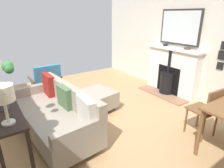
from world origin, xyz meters
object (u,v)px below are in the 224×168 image
at_px(ottoman, 97,99).
at_px(table_lamp_far_end, 3,95).
at_px(mantel_bowl_far, 187,48).
at_px(dining_chair_near_fireplace, 208,109).
at_px(console_table, 3,107).
at_px(book_stack, 1,96).
at_px(sofa, 56,114).
at_px(fireplace, 171,73).
at_px(mantel_bowl_near, 165,45).
at_px(armchair_accent, 46,78).

bearing_deg(ottoman, table_lamp_far_end, 30.32).
bearing_deg(mantel_bowl_far, dining_chair_near_fireplace, 48.81).
height_order(console_table, book_stack, book_stack).
xyz_separation_m(sofa, console_table, (0.72, 0.01, 0.33)).
bearing_deg(mantel_bowl_far, fireplace, -83.37).
relative_size(sofa, console_table, 1.09).
distance_m(console_table, table_lamp_far_end, 0.80).
xyz_separation_m(fireplace, mantel_bowl_near, (-0.04, -0.29, 0.66)).
height_order(mantel_bowl_far, dining_chair_near_fireplace, mantel_bowl_far).
distance_m(fireplace, ottoman, 2.01).
bearing_deg(console_table, dining_chair_near_fireplace, 150.83).
bearing_deg(ottoman, mantel_bowl_far, 164.20).
height_order(armchair_accent, dining_chair_near_fireplace, dining_chair_near_fireplace).
xyz_separation_m(mantel_bowl_near, console_table, (3.70, 0.36, -0.50)).
bearing_deg(ottoman, armchair_accent, -63.91).
relative_size(sofa, table_lamp_far_end, 4.43).
distance_m(console_table, book_stack, 0.20).
relative_size(mantel_bowl_near, ottoman, 0.16).
xyz_separation_m(armchair_accent, book_stack, (1.04, 1.45, 0.35)).
distance_m(sofa, book_stack, 0.85).
distance_m(sofa, ottoman, 1.02).
bearing_deg(console_table, book_stack, -92.49).
distance_m(mantel_bowl_near, console_table, 3.75).
bearing_deg(book_stack, table_lamp_far_end, 89.50).
relative_size(armchair_accent, console_table, 0.45).
distance_m(mantel_bowl_near, sofa, 3.12).
bearing_deg(dining_chair_near_fireplace, mantel_bowl_near, -120.12).
relative_size(mantel_bowl_near, mantel_bowl_far, 0.79).
xyz_separation_m(mantel_bowl_far, book_stack, (3.70, -0.43, -0.38)).
relative_size(ottoman, armchair_accent, 0.94).
bearing_deg(mantel_bowl_near, dining_chair_near_fireplace, 59.88).
distance_m(book_stack, dining_chair_near_fireplace, 3.12).
distance_m(ottoman, dining_chair_near_fireplace, 2.04).
distance_m(mantel_bowl_near, armchair_accent, 3.03).
xyz_separation_m(fireplace, sofa, (2.95, 0.06, -0.17)).
bearing_deg(mantel_bowl_far, table_lamp_far_end, 6.40).
distance_m(mantel_bowl_far, console_table, 3.75).
bearing_deg(dining_chair_near_fireplace, table_lamp_far_end, -16.86).
xyz_separation_m(mantel_bowl_near, sofa, (2.99, 0.35, -0.83)).
height_order(ottoman, dining_chair_near_fireplace, dining_chair_near_fireplace).
relative_size(table_lamp_far_end, dining_chair_near_fireplace, 0.53).
distance_m(fireplace, book_stack, 3.67).
relative_size(mantel_bowl_far, armchair_accent, 0.19).
distance_m(mantel_bowl_near, dining_chair_near_fireplace, 2.22).
distance_m(fireplace, armchair_accent, 3.05).
bearing_deg(armchair_accent, console_table, 57.16).
distance_m(mantel_bowl_far, book_stack, 3.74).
bearing_deg(dining_chair_near_fireplace, sofa, -37.57).
relative_size(table_lamp_far_end, book_stack, 1.67).
distance_m(ottoman, book_stack, 1.77).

